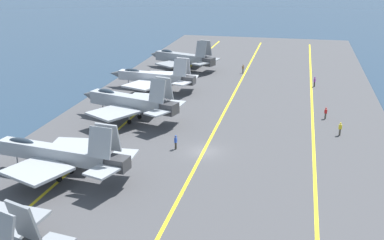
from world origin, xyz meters
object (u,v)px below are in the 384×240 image
at_px(crew_blue_vest, 176,142).
at_px(crew_purple_vest, 315,81).
at_px(parked_jet_second, 57,154).
at_px(parked_jet_third, 129,102).
at_px(crew_yellow_vest, 340,128).
at_px(parked_jet_fifth, 182,58).
at_px(crew_red_vest, 326,113).
at_px(parked_jet_fourth, 153,77).
at_px(crew_brown_vest, 243,68).

xyz_separation_m(crew_blue_vest, crew_purple_vest, (33.40, -16.48, 0.00)).
relative_size(parked_jet_second, crew_purple_vest, 9.73).
height_order(parked_jet_third, crew_yellow_vest, parked_jet_third).
xyz_separation_m(parked_jet_fifth, crew_blue_vest, (-41.61, -9.49, -1.35)).
bearing_deg(crew_yellow_vest, crew_purple_vest, 6.52).
bearing_deg(crew_red_vest, crew_yellow_vest, -166.53).
height_order(parked_jet_fourth, crew_yellow_vest, parked_jet_fourth).
bearing_deg(crew_blue_vest, parked_jet_second, 135.08).
relative_size(parked_jet_third, parked_jet_fifth, 1.03).
bearing_deg(crew_purple_vest, parked_jet_fifth, 72.47).
bearing_deg(parked_jet_fifth, parked_jet_fourth, 176.55).
bearing_deg(crew_yellow_vest, parked_jet_second, 123.10).
bearing_deg(parked_jet_fourth, crew_yellow_vest, -118.55).
bearing_deg(crew_brown_vest, crew_purple_vest, -118.89).
distance_m(parked_jet_fourth, crew_blue_vest, 27.38).
xyz_separation_m(crew_brown_vest, crew_red_vest, (-25.31, -14.72, -0.05)).
distance_m(parked_jet_fourth, crew_purple_vest, 28.19).
distance_m(crew_purple_vest, crew_red_vest, 17.92).
distance_m(parked_jet_third, crew_red_vest, 27.52).
relative_size(parked_jet_fifth, crew_blue_vest, 8.77).
distance_m(parked_jet_fourth, crew_brown_vest, 20.64).
xyz_separation_m(crew_yellow_vest, crew_purple_vest, (24.32, 2.78, 0.01)).
xyz_separation_m(parked_jet_second, parked_jet_third, (18.75, -1.00, 0.16)).
distance_m(crew_yellow_vest, crew_purple_vest, 24.48).
relative_size(parked_jet_second, crew_yellow_vest, 9.82).
distance_m(crew_brown_vest, crew_blue_vest, 40.95).
distance_m(parked_jet_fourth, crew_red_vest, 29.85).
xyz_separation_m(parked_jet_fourth, crew_blue_vest, (-25.26, -10.48, -1.22)).
distance_m(parked_jet_second, crew_brown_vest, 52.42).
relative_size(parked_jet_fourth, crew_purple_vest, 9.01).
xyz_separation_m(parked_jet_fourth, parked_jet_fifth, (16.35, -0.98, 0.13)).
xyz_separation_m(crew_brown_vest, crew_blue_vest, (-40.84, 3.00, -0.00)).
height_order(parked_jet_fifth, crew_red_vest, parked_jet_fifth).
distance_m(crew_brown_vest, crew_purple_vest, 15.40).
bearing_deg(parked_jet_second, crew_red_vest, -47.33).
height_order(crew_brown_vest, crew_blue_vest, crew_blue_vest).
relative_size(crew_brown_vest, crew_purple_vest, 1.00).
relative_size(parked_jet_third, crew_blue_vest, 9.00).
height_order(parked_jet_second, crew_purple_vest, parked_jet_second).
height_order(parked_jet_third, parked_jet_fifth, parked_jet_third).
distance_m(parked_jet_fifth, crew_blue_vest, 42.70).
bearing_deg(parked_jet_second, crew_yellow_vest, -56.90).
relative_size(parked_jet_fifth, crew_purple_vest, 8.74).
relative_size(crew_yellow_vest, crew_brown_vest, 1.00).
distance_m(parked_jet_third, crew_purple_vest, 35.39).
bearing_deg(crew_purple_vest, parked_jet_second, 148.66).
xyz_separation_m(parked_jet_third, crew_brown_vest, (32.03, -11.90, -1.76)).
height_order(crew_yellow_vest, crew_brown_vest, crew_brown_vest).
xyz_separation_m(parked_jet_second, parked_jet_fourth, (35.20, 0.57, -0.38)).
height_order(parked_jet_second, parked_jet_fourth, parked_jet_second).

